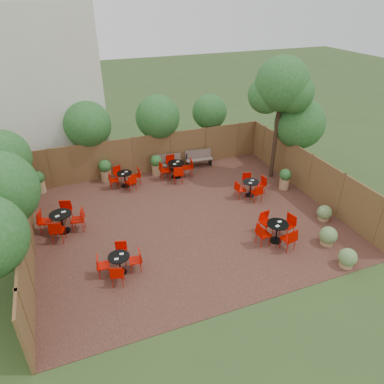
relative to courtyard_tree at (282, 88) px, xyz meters
name	(u,v)px	position (x,y,z in m)	size (l,w,h in m)	color
ground	(187,220)	(-5.39, -2.13, -4.49)	(80.00, 80.00, 0.00)	#354F23
courtyard_paving	(187,220)	(-5.39, -2.13, -4.48)	(12.00, 10.00, 0.02)	#381A17
fence_back	(153,153)	(-5.39, 2.87, -3.49)	(12.00, 0.08, 2.00)	brown
fence_left	(27,232)	(-11.39, -2.13, -3.49)	(0.08, 10.00, 2.00)	brown
fence_right	(310,175)	(0.61, -2.13, -3.49)	(0.08, 10.00, 2.00)	brown
neighbour_building	(48,89)	(-9.89, 5.87, -0.49)	(5.00, 4.00, 8.00)	silver
overhang_foliage	(120,147)	(-7.50, 0.21, -1.79)	(15.69, 10.51, 2.59)	#1D551B
courtyard_tree	(282,88)	(0.00, 0.00, 0.00)	(2.67, 2.57, 5.91)	black
park_bench_left	(168,163)	(-4.75, 2.50, -4.01)	(1.50, 0.64, 0.90)	brown
park_bench_right	(199,158)	(-2.99, 2.50, -4.01)	(1.48, 0.62, 0.89)	brown
bistro_tables	(168,203)	(-5.95, -1.28, -4.02)	(9.93, 8.04, 0.96)	black
planters	(141,173)	(-6.36, 1.67, -3.89)	(11.50, 4.48, 1.13)	#9F7A4F
low_shrubs	(333,236)	(-0.83, -5.56, -4.14)	(1.78, 3.22, 0.72)	#9F7A4F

